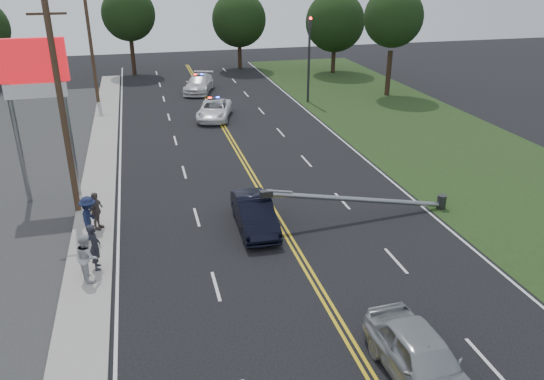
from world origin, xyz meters
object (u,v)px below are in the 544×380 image
object	(u,v)px
emergency_a	(214,110)
traffic_signal	(309,52)
bystander_a	(95,247)
bystander_c	(89,218)
utility_pole_mid	(62,110)
bystander_b	(87,257)
waiting_sedan	(422,359)
utility_pole_far	(90,42)
bystander_d	(96,211)
pylon_sign	(34,82)
fallen_streetlight	(369,200)
emergency_b	(199,84)
crashed_sedan	(255,214)

from	to	relation	value
emergency_a	traffic_signal	bearing A→B (deg)	37.15
bystander_a	bystander_c	bearing A→B (deg)	2.90
emergency_a	bystander_c	size ratio (longest dim) A/B	2.48
utility_pole_mid	bystander_b	bearing A→B (deg)	-81.94
utility_pole_mid	waiting_sedan	distance (m)	18.25
traffic_signal	bystander_b	distance (m)	29.71
utility_pole_far	bystander_b	xyz separation A→B (m)	(0.91, -28.46, -4.03)
utility_pole_mid	bystander_a	size ratio (longest dim) A/B	5.23
bystander_b	bystander_d	size ratio (longest dim) A/B	1.05
pylon_sign	fallen_streetlight	distance (m)	16.66
pylon_sign	fallen_streetlight	xyz separation A→B (m)	(14.69, -6.00, -5.08)
utility_pole_far	bystander_b	world-z (taller)	utility_pole_far
emergency_a	bystander_a	bearing A→B (deg)	-94.23
bystander_b	bystander_d	xyz separation A→B (m)	(0.12, 4.14, -0.05)
emergency_b	bystander_c	bearing A→B (deg)	-88.71
utility_pole_mid	emergency_a	size ratio (longest dim) A/B	2.03
utility_pole_mid	crashed_sedan	world-z (taller)	utility_pole_mid
pylon_sign	emergency_a	world-z (taller)	pylon_sign
waiting_sedan	bystander_b	distance (m)	12.39
crashed_sedan	utility_pole_far	bearing A→B (deg)	108.54
emergency_a	bystander_b	distance (m)	22.67
emergency_b	bystander_d	world-z (taller)	bystander_d
pylon_sign	bystander_c	xyz separation A→B (m)	(2.12, -5.20, -4.88)
utility_pole_far	waiting_sedan	xyz separation A→B (m)	(10.50, -36.30, -4.30)
emergency_b	utility_pole_far	bearing A→B (deg)	-150.22
emergency_b	bystander_a	xyz separation A→B (m)	(-7.72, -29.63, 0.30)
crashed_sedan	emergency_a	size ratio (longest dim) A/B	0.91
pylon_sign	bystander_b	size ratio (longest dim) A/B	4.27
utility_pole_mid	emergency_a	xyz separation A→B (m)	(8.91, 14.76, -4.40)
bystander_b	bystander_d	world-z (taller)	bystander_b
fallen_streetlight	bystander_d	bearing A→B (deg)	172.22
utility_pole_far	crashed_sedan	xyz separation A→B (m)	(7.95, -25.76, -4.35)
waiting_sedan	bystander_a	xyz separation A→B (m)	(-9.34, 8.54, 0.29)
crashed_sedan	waiting_sedan	world-z (taller)	waiting_sedan
fallen_streetlight	bystander_a	world-z (taller)	bystander_a
bystander_d	emergency_b	bearing A→B (deg)	10.88
utility_pole_mid	utility_pole_far	bearing A→B (deg)	90.00
fallen_streetlight	emergency_a	world-z (taller)	fallen_streetlight
utility_pole_far	bystander_a	xyz separation A→B (m)	(1.16, -27.75, -4.01)
crashed_sedan	emergency_a	distance (m)	18.54
fallen_streetlight	bystander_b	size ratio (longest dim) A/B	5.00
traffic_signal	bystander_b	bearing A→B (deg)	-124.15
crashed_sedan	bystander_c	bearing A→B (deg)	176.93
fallen_streetlight	emergency_b	world-z (taller)	fallen_streetlight
emergency_a	emergency_b	bearing A→B (deg)	106.69
traffic_signal	bystander_d	bearing A→B (deg)	-129.03
utility_pole_mid	bystander_b	world-z (taller)	utility_pole_mid
utility_pole_mid	bystander_b	size ratio (longest dim) A/B	5.34
traffic_signal	bystander_b	xyz separation A→B (m)	(-16.59, -24.45, -3.15)
emergency_a	bystander_d	size ratio (longest dim) A/B	2.78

